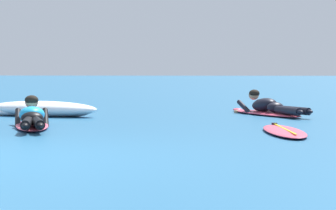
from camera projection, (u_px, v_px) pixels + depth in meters
name	position (u px, v px, depth m)	size (l,w,h in m)	color
ground_plane	(121.00, 106.00, 17.19)	(120.00, 120.00, 0.00)	#235B84
surfer_near	(32.00, 119.00, 10.86)	(1.04, 2.44, 0.53)	#E54C66
surfer_far	(268.00, 108.00, 13.77)	(1.59, 2.50, 0.53)	#E54C66
drifting_surfboard	(284.00, 131.00, 10.01)	(0.68, 2.09, 0.16)	#E54C66
whitewater_mid_right	(42.00, 109.00, 13.47)	(2.43, 1.30, 0.30)	white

